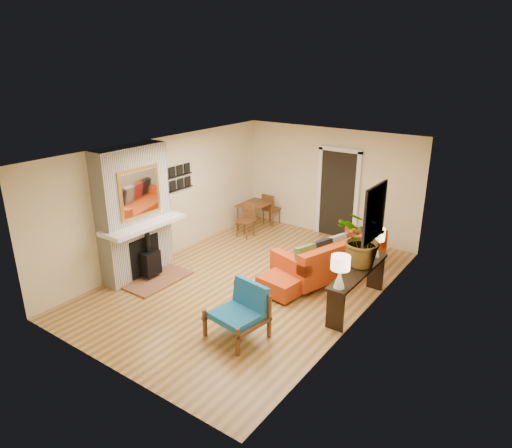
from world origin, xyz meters
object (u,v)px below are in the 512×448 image
(lamp_far, at_px, (376,239))
(blue_chair, at_px, (242,308))
(dining_table, at_px, (257,209))
(sofa, at_px, (333,257))
(lamp_near, at_px, (340,268))
(ottoman, at_px, (282,284))
(houseplant, at_px, (365,239))
(console_table, at_px, (358,278))

(lamp_far, bearing_deg, blue_chair, -114.75)
(blue_chair, relative_size, lamp_far, 1.67)
(dining_table, distance_m, lamp_far, 3.97)
(dining_table, bearing_deg, sofa, -24.57)
(blue_chair, height_order, lamp_near, lamp_near)
(sofa, height_order, ottoman, sofa)
(blue_chair, distance_m, houseplant, 2.42)
(lamp_far, bearing_deg, dining_table, 158.24)
(sofa, distance_m, lamp_near, 2.02)
(sofa, height_order, houseplant, houseplant)
(lamp_near, bearing_deg, dining_table, 141.28)
(console_table, bearing_deg, houseplant, 92.90)
(lamp_near, bearing_deg, sofa, 118.43)
(ottoman, height_order, dining_table, dining_table)
(blue_chair, bearing_deg, dining_table, 122.44)
(sofa, height_order, console_table, sofa)
(blue_chair, relative_size, console_table, 0.49)
(ottoman, distance_m, dining_table, 3.44)
(lamp_near, bearing_deg, ottoman, 161.59)
(console_table, bearing_deg, lamp_far, 90.00)
(dining_table, relative_size, houseplant, 1.51)
(console_table, xyz_separation_m, lamp_far, (0.00, 0.70, 0.49))
(sofa, relative_size, lamp_far, 4.60)
(ottoman, distance_m, houseplant, 1.74)
(console_table, relative_size, lamp_far, 3.43)
(ottoman, relative_size, console_table, 0.43)
(dining_table, height_order, lamp_near, lamp_near)
(blue_chair, height_order, houseplant, houseplant)
(sofa, relative_size, blue_chair, 2.76)
(houseplant, bearing_deg, dining_table, 151.72)
(console_table, xyz_separation_m, houseplant, (-0.01, 0.20, 0.65))
(blue_chair, bearing_deg, houseplant, 60.20)
(console_table, height_order, lamp_near, lamp_near)
(blue_chair, distance_m, dining_table, 4.68)
(blue_chair, xyz_separation_m, lamp_near, (1.15, 1.01, 0.61))
(dining_table, bearing_deg, blue_chair, -57.56)
(lamp_near, relative_size, houseplant, 0.54)
(lamp_near, xyz_separation_m, lamp_far, (0.00, 1.47, 0.00))
(ottoman, relative_size, dining_table, 0.52)
(ottoman, bearing_deg, lamp_far, 38.24)
(ottoman, relative_size, houseplant, 0.79)
(dining_table, distance_m, lamp_near, 4.71)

